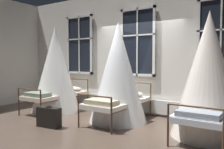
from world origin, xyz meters
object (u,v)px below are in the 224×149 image
(cot_third, at_px, (208,76))
(suitcase_dark, at_px, (49,117))
(cot_first, at_px, (56,70))
(cot_second, at_px, (118,74))

(cot_third, distance_m, suitcase_dark, 3.43)
(cot_first, distance_m, cot_third, 4.16)
(cot_second, bearing_deg, cot_first, 90.20)
(cot_first, height_order, cot_third, cot_first)
(cot_third, bearing_deg, suitcase_dark, 113.09)
(cot_third, bearing_deg, cot_first, 90.61)
(cot_first, relative_size, suitcase_dark, 4.24)
(cot_second, distance_m, cot_third, 2.04)
(suitcase_dark, bearing_deg, cot_second, 45.43)
(cot_third, height_order, suitcase_dark, cot_third)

